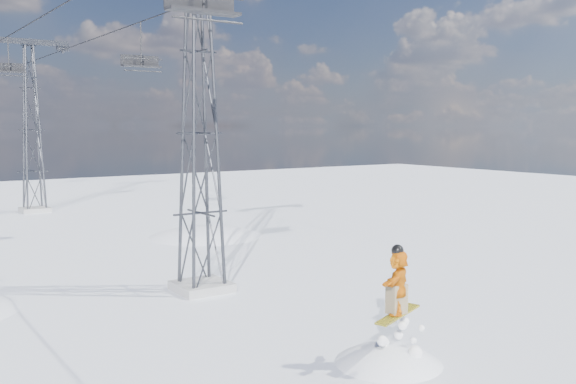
# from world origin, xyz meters

# --- Properties ---
(ground) EXTENTS (120.00, 120.00, 0.00)m
(ground) POSITION_xyz_m (0.00, 0.00, 0.00)
(ground) COLOR white
(ground) RESTS_ON ground
(lift_tower_near) EXTENTS (5.20, 1.80, 11.43)m
(lift_tower_near) POSITION_xyz_m (0.80, 8.00, 5.47)
(lift_tower_near) COLOR #999999
(lift_tower_near) RESTS_ON ground
(lift_tower_far) EXTENTS (5.20, 1.80, 11.43)m
(lift_tower_far) POSITION_xyz_m (0.80, 33.00, 5.47)
(lift_tower_far) COLOR #999999
(lift_tower_far) RESTS_ON ground
(haul_cables) EXTENTS (4.46, 51.00, 0.06)m
(haul_cables) POSITION_xyz_m (0.80, 19.50, 10.85)
(haul_cables) COLOR black
(haul_cables) RESTS_ON ground
(lift_chair_near) EXTENTS (1.99, 0.57, 2.47)m
(lift_chair_near) POSITION_xyz_m (-1.40, 3.26, 8.87)
(lift_chair_near) COLOR black
(lift_chair_near) RESTS_ON ground
(lift_chair_mid) EXTENTS (1.96, 0.56, 2.44)m
(lift_chair_mid) POSITION_xyz_m (3.00, 18.89, 8.90)
(lift_chair_mid) COLOR black
(lift_chair_mid) RESTS_ON ground
(lift_chair_far) EXTENTS (1.82, 0.52, 2.26)m
(lift_chair_far) POSITION_xyz_m (-1.40, 28.06, 9.04)
(lift_chair_far) COLOR black
(lift_chair_far) RESTS_ON ground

